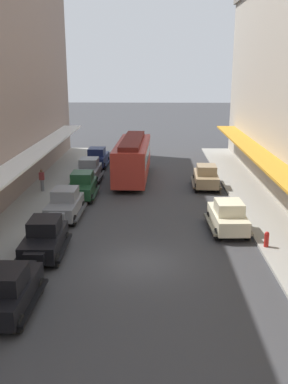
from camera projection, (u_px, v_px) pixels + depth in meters
name	position (u px, v px, depth m)	size (l,w,h in m)	color
ground_plane	(141.00, 263.00, 20.66)	(200.00, 200.00, 0.00)	#38383A
parked_car_0	(8.00, 289.00, 16.27)	(2.16, 4.27, 1.84)	black
parked_car_1	(97.00, 157.00, 40.48)	(2.26, 4.30, 1.84)	#19234C
parked_car_2	(44.00, 237.00, 21.27)	(2.23, 4.29, 1.84)	black
parked_car_3	(82.00, 185.00, 30.75)	(2.17, 4.27, 1.84)	#193D23
parked_car_4	(65.00, 204.00, 26.58)	(2.21, 4.29, 1.84)	slate
parked_car_5	(89.00, 170.00, 35.48)	(2.19, 4.28, 1.84)	slate
parked_car_6	(206.00, 176.00, 33.36)	(2.27, 4.31, 1.84)	#997F5B
parked_car_7	(228.00, 215.00, 24.42)	(2.27, 4.31, 1.84)	beige
streetcar	(133.00, 157.00, 35.61)	(2.79, 9.67, 3.46)	#A52D23
fire_hydrant	(267.00, 239.00, 22.05)	(0.24, 0.24, 0.82)	#B21E19
pedestrian_0	(42.00, 180.00, 31.98)	(0.36, 0.24, 1.64)	slate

